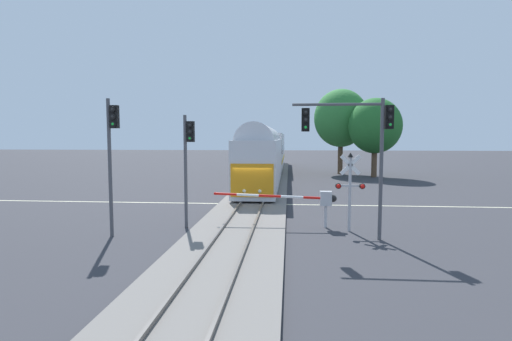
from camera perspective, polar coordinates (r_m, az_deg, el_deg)
ground_plane at (r=26.69m, az=-0.38°, el=-4.81°), size 220.00×220.00×0.00m
road_centre_stripe at (r=26.69m, az=-0.38°, el=-4.80°), size 44.00×0.20×0.01m
railway_track at (r=26.67m, az=-0.38°, el=-4.60°), size 4.40×80.00×0.32m
commuter_train at (r=45.03m, az=1.77°, el=2.67°), size 3.04×42.55×5.16m
crossing_gate_near at (r=19.87m, az=7.89°, el=-4.05°), size 6.10×0.40×1.80m
crossing_signal_mast at (r=19.20m, az=13.26°, el=-1.81°), size 1.36×0.44×3.73m
traffic_signal_near_right at (r=17.62m, az=14.25°, el=5.07°), size 4.26×0.38×6.09m
traffic_signal_near_left at (r=18.71m, az=-19.87°, el=3.42°), size 0.53×0.38×6.13m
traffic_signal_median at (r=19.67m, az=-9.69°, el=2.52°), size 0.53×0.38×5.51m
oak_far_right at (r=46.42m, az=16.62°, el=6.11°), size 5.84×5.84×8.76m
elm_centre_background at (r=49.27m, az=12.02°, el=7.29°), size 6.39×6.39×10.17m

